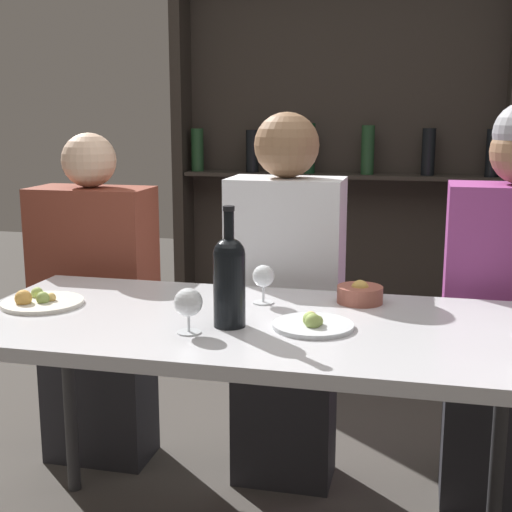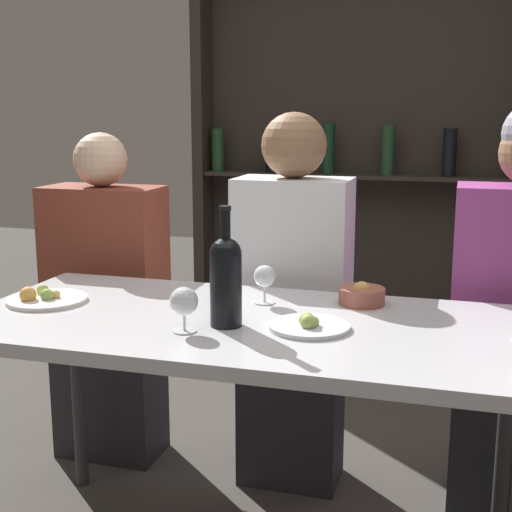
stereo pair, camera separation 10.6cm
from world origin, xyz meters
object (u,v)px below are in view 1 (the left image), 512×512
at_px(wine_glass_0, 188,304).
at_px(food_plate_1, 313,324).
at_px(wine_glass_1, 263,278).
at_px(snack_bowl, 360,294).
at_px(seated_person_center, 284,312).
at_px(seated_person_left, 96,312).
at_px(food_plate_0, 40,301).
at_px(wine_bottle, 229,277).
at_px(seated_person_right, 511,321).

bearing_deg(wine_glass_0, food_plate_1, 20.68).
height_order(wine_glass_1, food_plate_1, wine_glass_1).
relative_size(snack_bowl, seated_person_center, 0.10).
relative_size(seated_person_left, seated_person_center, 0.94).
relative_size(wine_glass_0, food_plate_0, 0.50).
bearing_deg(food_plate_1, food_plate_0, 177.23).
bearing_deg(wine_glass_0, seated_person_left, 130.58).
relative_size(wine_bottle, food_plate_1, 1.49).
bearing_deg(seated_person_left, wine_bottle, -42.15).
bearing_deg(wine_glass_1, wine_glass_0, -110.66).
height_order(wine_glass_1, seated_person_right, seated_person_right).
bearing_deg(food_plate_1, wine_glass_1, 130.58).
xyz_separation_m(wine_glass_1, seated_person_center, (-0.01, 0.37, -0.21)).
bearing_deg(seated_person_right, wine_bottle, -141.18).
bearing_deg(food_plate_1, seated_person_left, 146.80).
height_order(food_plate_0, snack_bowl, snack_bowl).
xyz_separation_m(wine_bottle, food_plate_1, (0.21, 0.03, -0.12)).
distance_m(wine_glass_1, seated_person_center, 0.43).
relative_size(food_plate_1, snack_bowl, 1.58).
xyz_separation_m(wine_glass_1, snack_bowl, (0.27, 0.07, -0.05)).
relative_size(wine_glass_0, seated_person_left, 0.09).
bearing_deg(wine_glass_1, food_plate_0, -164.86).
distance_m(food_plate_0, seated_person_center, 0.82).
relative_size(food_plate_1, seated_person_right, 0.16).
distance_m(wine_bottle, seated_person_right, 1.00).
relative_size(wine_bottle, food_plate_0, 1.35).
bearing_deg(wine_glass_1, seated_person_center, 91.75).
distance_m(wine_glass_1, seated_person_right, 0.83).
bearing_deg(food_plate_1, wine_bottle, -171.62).
relative_size(food_plate_1, seated_person_left, 0.17).
relative_size(seated_person_center, seated_person_right, 0.98).
xyz_separation_m(wine_glass_0, wine_glass_1, (0.12, 0.31, -0.00)).
bearing_deg(wine_bottle, seated_person_right, 38.82).
xyz_separation_m(wine_bottle, food_plate_0, (-0.58, 0.07, -0.12)).
distance_m(food_plate_0, snack_bowl, 0.91).
xyz_separation_m(snack_bowl, seated_person_center, (-0.28, 0.30, -0.16)).
relative_size(wine_glass_0, seated_person_center, 0.09).
bearing_deg(food_plate_0, seated_person_right, 22.02).
bearing_deg(seated_person_right, snack_bowl, -146.06).
xyz_separation_m(wine_bottle, seated_person_right, (0.76, 0.61, -0.24)).
height_order(food_plate_1, seated_person_center, seated_person_center).
height_order(wine_glass_0, seated_person_right, seated_person_right).
relative_size(food_plate_0, seated_person_center, 0.18).
bearing_deg(food_plate_1, wine_glass_0, -159.32).
bearing_deg(wine_glass_1, wine_bottle, -98.65).
height_order(food_plate_0, food_plate_1, food_plate_0).
distance_m(wine_glass_0, seated_person_center, 0.73).
distance_m(wine_bottle, seated_person_left, 0.96).
bearing_deg(wine_glass_0, seated_person_center, 81.15).
relative_size(wine_glass_1, seated_person_center, 0.09).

